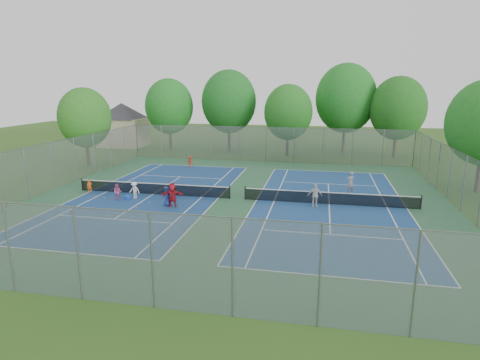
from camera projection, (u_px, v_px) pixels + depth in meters
name	position (u px, v px, depth m)	size (l,w,h in m)	color
ground	(237.00, 199.00, 31.25)	(120.00, 120.00, 0.00)	#30581B
court_pad	(237.00, 199.00, 31.25)	(32.00, 32.00, 0.01)	#2B5C3B
court_left	(153.00, 194.00, 32.62)	(10.97, 23.77, 0.01)	navy
court_right	(329.00, 204.00, 29.88)	(10.97, 23.77, 0.01)	navy
net_left	(153.00, 189.00, 32.51)	(12.87, 0.10, 0.91)	black
net_right	(329.00, 198.00, 29.78)	(12.87, 0.10, 0.91)	black
fence_north	(266.00, 145.00, 46.04)	(32.00, 0.10, 4.00)	gray
fence_south	(152.00, 261.00, 15.54)	(32.00, 0.10, 4.00)	gray
fence_west	(53.00, 166.00, 33.92)	(32.00, 0.10, 4.00)	gray
fence_east	(464.00, 184.00, 27.66)	(32.00, 0.10, 4.00)	gray
house	(122.00, 117.00, 57.46)	(11.03, 11.03, 7.30)	#B7A88C
tree_nw	(169.00, 106.00, 53.60)	(6.40, 6.40, 9.58)	#443326
tree_nl	(229.00, 102.00, 52.84)	(7.20, 7.20, 10.69)	#443326
tree_nc	(288.00, 112.00, 49.64)	(6.00, 6.00, 8.85)	#443326
tree_nr	(346.00, 98.00, 50.75)	(7.60, 7.60, 11.42)	#443326
tree_ne	(398.00, 108.00, 47.92)	(6.60, 6.60, 9.77)	#443326
tree_side_w	(85.00, 118.00, 43.29)	(5.60, 5.60, 8.47)	#443326
ball_crate	(127.00, 197.00, 31.12)	(0.37, 0.37, 0.32)	blue
ball_hopper	(169.00, 191.00, 32.53)	(0.28, 0.28, 0.55)	green
student_a	(89.00, 186.00, 32.96)	(0.40, 0.26, 1.10)	orange
student_b	(118.00, 192.00, 30.84)	(0.62, 0.48, 1.28)	#CF508B
student_c	(134.00, 190.00, 31.25)	(0.87, 0.50, 1.34)	white
student_d	(173.00, 190.00, 31.32)	(0.75, 0.31, 1.29)	black
student_e	(167.00, 196.00, 29.35)	(0.70, 0.46, 1.43)	navy
student_f	(172.00, 195.00, 29.04)	(1.66, 0.53, 1.79)	#AC1824
child_far_baseline	(190.00, 162.00, 43.18)	(0.80, 0.46, 1.24)	red
instructor	(350.00, 183.00, 32.45)	(0.69, 0.46, 1.90)	gray
teen_court_b	(315.00, 195.00, 29.12)	(1.00, 0.42, 1.71)	silver
tennis_ball_0	(180.00, 206.00, 29.23)	(0.07, 0.07, 0.07)	#C3D230
tennis_ball_1	(185.00, 211.00, 28.07)	(0.07, 0.07, 0.07)	#CCEE37
tennis_ball_2	(174.00, 206.00, 29.43)	(0.07, 0.07, 0.07)	#E4F037
tennis_ball_3	(105.00, 198.00, 31.42)	(0.07, 0.07, 0.07)	#CFED37
tennis_ball_4	(183.00, 213.00, 27.64)	(0.07, 0.07, 0.07)	gold
tennis_ball_5	(158.00, 215.00, 27.29)	(0.07, 0.07, 0.07)	#A9CC2F
tennis_ball_6	(96.00, 196.00, 31.89)	(0.07, 0.07, 0.07)	gold
tennis_ball_7	(150.00, 202.00, 30.22)	(0.07, 0.07, 0.07)	gold
tennis_ball_8	(162.00, 214.00, 27.56)	(0.07, 0.07, 0.07)	#C8E936
tennis_ball_9	(136.00, 208.00, 28.92)	(0.07, 0.07, 0.07)	gold
tennis_ball_10	(108.00, 216.00, 27.08)	(0.07, 0.07, 0.07)	#B6CE30
tennis_ball_11	(132.00, 217.00, 26.84)	(0.07, 0.07, 0.07)	#DBF037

